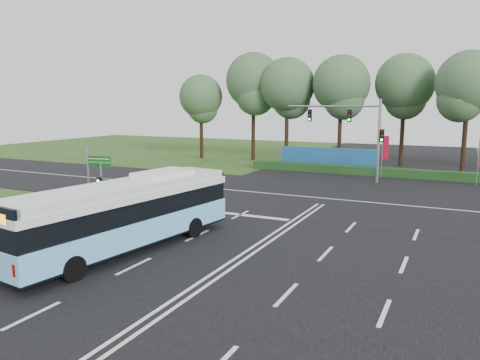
# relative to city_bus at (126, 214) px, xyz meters

# --- Properties ---
(ground) EXTENTS (120.00, 120.00, 0.00)m
(ground) POSITION_rel_city_bus_xyz_m (4.93, 3.41, -1.71)
(ground) COLOR #2A4717
(ground) RESTS_ON ground
(road_main) EXTENTS (20.00, 120.00, 0.04)m
(road_main) POSITION_rel_city_bus_xyz_m (4.93, 3.41, -1.69)
(road_main) COLOR black
(road_main) RESTS_ON ground
(road_cross) EXTENTS (120.00, 14.00, 0.05)m
(road_cross) POSITION_rel_city_bus_xyz_m (4.93, 15.41, -1.68)
(road_cross) COLOR black
(road_cross) RESTS_ON ground
(bike_path) EXTENTS (5.00, 18.00, 0.06)m
(bike_path) POSITION_rel_city_bus_xyz_m (-7.57, 0.41, -1.68)
(bike_path) COLOR black
(bike_path) RESTS_ON ground
(kerb_strip) EXTENTS (0.25, 18.00, 0.12)m
(kerb_strip) POSITION_rel_city_bus_xyz_m (-5.17, 0.41, -1.65)
(kerb_strip) COLOR gray
(kerb_strip) RESTS_ON ground
(city_bus) EXTENTS (4.05, 12.02, 3.39)m
(city_bus) POSITION_rel_city_bus_xyz_m (0.00, 0.00, 0.00)
(city_bus) COLOR #6BC5F9
(city_bus) RESTS_ON ground
(pedestrian_signal) EXTENTS (0.30, 0.41, 3.30)m
(pedestrian_signal) POSITION_rel_city_bus_xyz_m (-5.27, 4.22, 0.10)
(pedestrian_signal) COLOR gray
(pedestrian_signal) RESTS_ON ground
(street_sign) EXTENTS (1.62, 0.29, 4.18)m
(street_sign) POSITION_rel_city_bus_xyz_m (-6.04, 4.46, 0.92)
(street_sign) COLOR gray
(street_sign) RESTS_ON ground
(banner_flag_mid) EXTENTS (0.57, 0.12, 3.88)m
(banner_flag_mid) POSITION_rel_city_bus_xyz_m (7.01, 26.91, 0.85)
(banner_flag_mid) COLOR gray
(banner_flag_mid) RESTS_ON ground
(traffic_light_gantry) EXTENTS (8.41, 0.28, 7.00)m
(traffic_light_gantry) POSITION_rel_city_bus_xyz_m (5.14, 23.91, 2.96)
(traffic_light_gantry) COLOR gray
(traffic_light_gantry) RESTS_ON ground
(hedge) EXTENTS (22.00, 1.20, 0.80)m
(hedge) POSITION_rel_city_bus_xyz_m (4.93, 27.91, -1.31)
(hedge) COLOR #123314
(hedge) RESTS_ON ground
(blue_hoarding) EXTENTS (10.00, 0.30, 2.20)m
(blue_hoarding) POSITION_rel_city_bus_xyz_m (0.93, 30.41, -0.61)
(blue_hoarding) COLOR #1B5894
(blue_hoarding) RESTS_ON ground
(eucalyptus_row) EXTENTS (53.64, 9.49, 12.55)m
(eucalyptus_row) POSITION_rel_city_bus_xyz_m (7.20, 34.34, 6.81)
(eucalyptus_row) COLOR black
(eucalyptus_row) RESTS_ON ground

